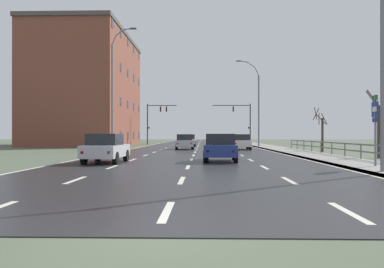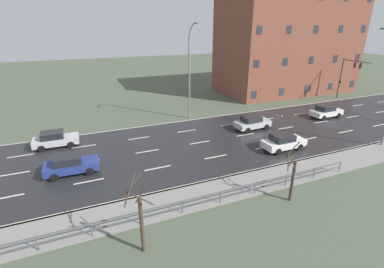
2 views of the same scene
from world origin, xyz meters
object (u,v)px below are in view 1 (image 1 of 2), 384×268
street_lamp_left_bank (114,91)px  car_near_right (189,140)px  street_lamp_foreground (378,40)px  highway_sign (375,121)px  traffic_signal_right (243,117)px  car_far_left (220,147)px  car_far_right (241,142)px  car_distant (106,148)px  brick_building (88,90)px  traffic_signal_left (154,117)px  car_mid_centre (185,142)px  street_lamp_midground (257,105)px

street_lamp_left_bank → car_near_right: size_ratio=2.73×
street_lamp_foreground → car_near_right: size_ratio=2.56×
highway_sign → traffic_signal_right: bearing=92.0°
highway_sign → street_lamp_foreground: bearing=-110.7°
street_lamp_foreground → highway_sign: street_lamp_foreground is taller
street_lamp_foreground → car_far_left: size_ratio=2.54×
car_near_right → car_far_right: same height
car_distant → traffic_signal_right: bearing=75.7°
car_far_right → brick_building: bearing=140.4°
traffic_signal_left → car_mid_centre: (5.59, -20.60, -3.46)m
street_lamp_left_bank → traffic_signal_right: bearing=61.1°
street_lamp_midground → car_mid_centre: size_ratio=2.59×
car_near_right → highway_sign: bearing=-75.3°
street_lamp_left_bank → car_near_right: (6.26, 16.11, -4.74)m
street_lamp_midground → car_distant: street_lamp_midground is taller
car_far_right → highway_sign: bearing=-80.6°
street_lamp_left_bank → brick_building: bearing=111.5°
car_far_right → car_far_left: (-2.84, -18.53, 0.00)m
traffic_signal_left → car_far_right: traffic_signal_left is taller
car_mid_centre → highway_sign: bearing=-70.4°
car_near_right → brick_building: brick_building is taller
traffic_signal_right → car_far_right: traffic_signal_right is taller
car_distant → car_far_right: 21.81m
street_lamp_foreground → car_mid_centre: 27.86m
traffic_signal_right → car_far_left: bearing=-97.3°
highway_sign → traffic_signal_left: (-15.21, 44.11, 2.15)m
street_lamp_foreground → car_far_right: 26.22m
street_lamp_left_bank → car_mid_centre: 9.32m
highway_sign → traffic_signal_right: 44.44m
street_lamp_foreground → street_lamp_midground: street_lamp_midground is taller
traffic_signal_right → car_far_right: bearing=-96.1°
highway_sign → traffic_signal_right: traffic_signal_right is taller
street_lamp_left_bank → car_far_left: (9.14, -13.93, -4.74)m
street_lamp_left_bank → car_far_right: bearing=21.0°
car_mid_centre → car_distant: size_ratio=1.01×
street_lamp_midground → highway_sign: bearing=-88.3°
highway_sign → car_far_left: size_ratio=0.80×
street_lamp_midground → car_far_left: street_lamp_midground is taller
highway_sign → car_far_left: 8.22m
traffic_signal_right → car_far_right: (-2.29, -21.29, -3.37)m
car_mid_centre → brick_building: brick_building is taller
car_near_right → street_lamp_foreground: bearing=-77.8°
street_lamp_midground → car_near_right: (-8.60, 2.05, -4.45)m
car_near_right → car_far_left: (2.88, -30.03, 0.00)m
street_lamp_midground → traffic_signal_left: 18.37m
car_distant → brick_building: size_ratio=0.18×
traffic_signal_right → car_far_left: 40.29m
street_lamp_midground → street_lamp_left_bank: size_ratio=0.96×
street_lamp_foreground → car_far_right: (-2.89, 25.69, -4.33)m
brick_building → car_far_left: bearing=-63.5°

